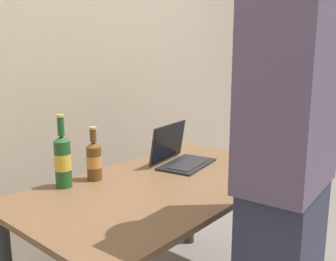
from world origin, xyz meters
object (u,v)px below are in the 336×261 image
object	(u,v)px
beer_bottle_dark	(94,160)
coffee_mug	(253,159)
laptop	(179,155)
beer_bottle_amber	(63,160)
person_figure	(286,177)

from	to	relation	value
beer_bottle_dark	coffee_mug	size ratio (longest dim) A/B	2.46
laptop	beer_bottle_amber	distance (m)	0.67
beer_bottle_dark	laptop	bearing A→B (deg)	-17.13
beer_bottle_amber	coffee_mug	world-z (taller)	beer_bottle_amber
coffee_mug	laptop	bearing A→B (deg)	118.28
laptop	person_figure	world-z (taller)	person_figure
beer_bottle_dark	beer_bottle_amber	size ratio (longest dim) A/B	0.78
laptop	beer_bottle_dark	xyz separation A→B (m)	(-0.49, 0.15, 0.05)
beer_bottle_amber	coffee_mug	bearing A→B (deg)	-32.73
beer_bottle_amber	person_figure	xyz separation A→B (m)	(0.25, -0.96, 0.06)
beer_bottle_amber	person_figure	size ratio (longest dim) A/B	0.19
laptop	beer_bottle_amber	size ratio (longest dim) A/B	1.15
coffee_mug	beer_bottle_amber	bearing A→B (deg)	147.27
beer_bottle_amber	coffee_mug	xyz separation A→B (m)	(0.84, -0.54, -0.08)
person_figure	coffee_mug	size ratio (longest dim) A/B	16.46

